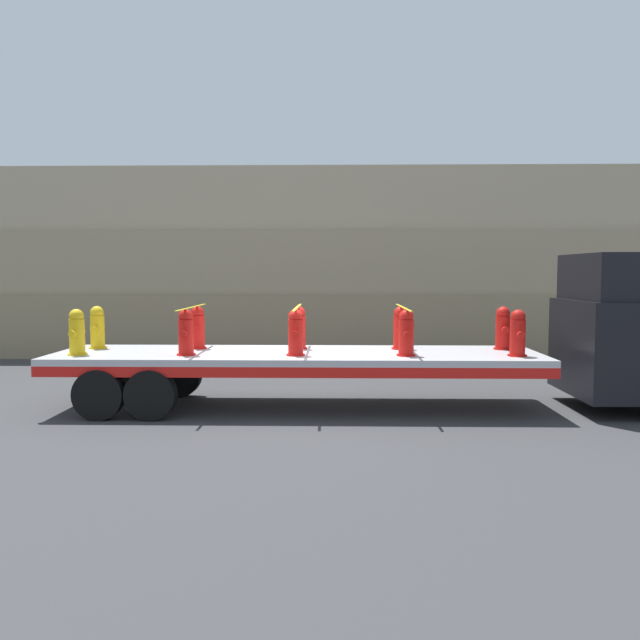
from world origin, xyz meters
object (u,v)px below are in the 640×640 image
(fire_hydrant_red_near_2, at_px, (296,333))
(truck_cab, at_px, (631,333))
(fire_hydrant_yellow_near_0, at_px, (77,333))
(fire_hydrant_red_near_3, at_px, (406,333))
(fire_hydrant_red_far_4, at_px, (503,329))
(fire_hydrant_red_near_4, at_px, (518,334))
(flatbed_trailer, at_px, (259,363))
(fire_hydrant_red_far_1, at_px, (198,328))
(fire_hydrant_red_far_3, at_px, (400,328))
(fire_hydrant_red_near_1, at_px, (186,333))
(fire_hydrant_red_far_2, at_px, (299,328))
(fire_hydrant_yellow_far_0, at_px, (97,328))

(fire_hydrant_red_near_2, bearing_deg, truck_cab, 4.53)
(fire_hydrant_yellow_near_0, height_order, fire_hydrant_red_near_3, same)
(fire_hydrant_red_far_4, bearing_deg, fire_hydrant_red_near_4, -90.00)
(flatbed_trailer, distance_m, fire_hydrant_red_near_3, 3.05)
(fire_hydrant_red_near_2, height_order, fire_hydrant_red_near_4, same)
(truck_cab, xyz_separation_m, fire_hydrant_red_far_1, (-8.88, 0.53, 0.03))
(fire_hydrant_red_near_2, bearing_deg, flatbed_trailer, 145.52)
(fire_hydrant_red_far_3, bearing_deg, truck_cab, -6.65)
(fire_hydrant_red_near_2, relative_size, fire_hydrant_red_near_4, 1.00)
(fire_hydrant_red_near_4, bearing_deg, flatbed_trailer, 174.01)
(fire_hydrant_red_near_1, bearing_deg, fire_hydrant_red_far_4, 9.37)
(fire_hydrant_yellow_near_0, bearing_deg, fire_hydrant_red_far_2, 13.91)
(fire_hydrant_yellow_near_0, distance_m, fire_hydrant_red_far_3, 6.55)
(truck_cab, distance_m, fire_hydrant_yellow_near_0, 11.04)
(truck_cab, xyz_separation_m, fire_hydrant_red_near_2, (-6.72, -0.53, 0.03))
(truck_cab, relative_size, fire_hydrant_red_far_3, 3.47)
(fire_hydrant_yellow_far_0, relative_size, fire_hydrant_red_near_3, 1.00)
(flatbed_trailer, xyz_separation_m, fire_hydrant_red_far_1, (-1.38, 0.53, 0.67))
(truck_cab, distance_m, fire_hydrant_red_far_4, 2.48)
(fire_hydrant_yellow_far_0, bearing_deg, fire_hydrant_red_far_3, 0.00)
(fire_hydrant_red_far_1, bearing_deg, fire_hydrant_red_near_4, -9.37)
(fire_hydrant_red_far_2, xyz_separation_m, fire_hydrant_red_near_3, (2.15, -1.07, 0.00))
(fire_hydrant_red_near_3, bearing_deg, flatbed_trailer, 169.69)
(flatbed_trailer, bearing_deg, fire_hydrant_red_near_2, -34.48)
(fire_hydrant_red_near_1, bearing_deg, fire_hydrant_red_far_1, 90.00)
(flatbed_trailer, distance_m, fire_hydrant_red_near_2, 1.15)
(fire_hydrant_red_far_2, bearing_deg, truck_cab, -4.53)
(fire_hydrant_red_near_4, bearing_deg, fire_hydrant_red_near_2, 180.00)
(fire_hydrant_red_near_1, distance_m, fire_hydrant_red_near_3, 4.31)
(fire_hydrant_red_near_3, relative_size, fire_hydrant_red_far_3, 1.00)
(fire_hydrant_yellow_far_0, distance_m, fire_hydrant_red_near_4, 8.68)
(fire_hydrant_red_near_3, bearing_deg, fire_hydrant_red_far_2, 153.65)
(fire_hydrant_yellow_near_0, bearing_deg, fire_hydrant_red_near_4, 0.00)
(flatbed_trailer, relative_size, fire_hydrant_red_far_2, 10.82)
(fire_hydrant_red_near_1, distance_m, fire_hydrant_red_far_4, 6.55)
(fire_hydrant_red_far_2, relative_size, fire_hydrant_red_near_4, 1.00)
(fire_hydrant_yellow_far_0, bearing_deg, fire_hydrant_red_far_4, 0.00)
(fire_hydrant_red_far_1, xyz_separation_m, fire_hydrant_red_near_4, (6.46, -1.07, 0.00))
(fire_hydrant_red_near_2, distance_m, fire_hydrant_red_far_3, 2.40)
(fire_hydrant_red_near_2, bearing_deg, fire_hydrant_red_far_4, 13.91)
(truck_cab, relative_size, fire_hydrant_yellow_near_0, 3.47)
(fire_hydrant_red_far_4, bearing_deg, fire_hydrant_red_far_3, 180.00)
(fire_hydrant_red_far_1, distance_m, fire_hydrant_red_near_2, 2.40)
(flatbed_trailer, distance_m, fire_hydrant_red_near_4, 5.15)
(fire_hydrant_red_far_1, bearing_deg, fire_hydrant_red_far_2, 0.00)
(fire_hydrant_red_far_2, height_order, fire_hydrant_red_near_3, same)
(fire_hydrant_red_far_2, distance_m, fire_hydrant_red_near_4, 4.44)
(flatbed_trailer, xyz_separation_m, fire_hydrant_red_near_3, (2.93, -0.53, 0.67))
(fire_hydrant_red_near_4, xyz_separation_m, fire_hydrant_red_far_4, (0.00, 1.07, 0.00))
(fire_hydrant_red_far_1, bearing_deg, fire_hydrant_yellow_near_0, -153.65)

